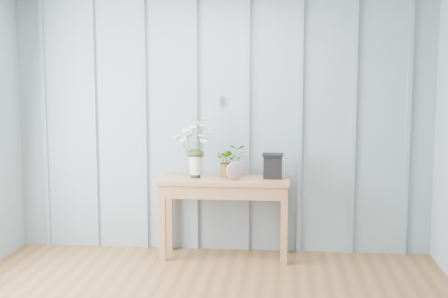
# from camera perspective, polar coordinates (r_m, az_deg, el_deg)

# --- Properties ---
(room_shell) EXTENTS (4.00, 4.50, 2.50)m
(room_shell) POSITION_cam_1_polar(r_m,az_deg,el_deg) (4.64, -1.88, 10.21)
(room_shell) COLOR #879BA4
(room_shell) RESTS_ON ground
(sideboard) EXTENTS (1.20, 0.45, 0.75)m
(sideboard) POSITION_cam_1_polar(r_m,az_deg,el_deg) (5.81, 0.05, -3.80)
(sideboard) COLOR #A76F49
(sideboard) RESTS_ON ground
(daisy_vase) EXTENTS (0.41, 0.31, 0.58)m
(daisy_vase) POSITION_cam_1_polar(r_m,az_deg,el_deg) (5.77, -2.64, 0.90)
(daisy_vase) COLOR black
(daisy_vase) RESTS_ON sideboard
(spider_plant) EXTENTS (0.33, 0.31, 0.31)m
(spider_plant) POSITION_cam_1_polar(r_m,az_deg,el_deg) (5.83, 0.63, -1.07)
(spider_plant) COLOR #1F3414
(spider_plant) RESTS_ON sideboard
(felt_disc_vessel) EXTENTS (0.17, 0.13, 0.17)m
(felt_disc_vessel) POSITION_cam_1_polar(r_m,az_deg,el_deg) (5.68, 0.98, -2.00)
(felt_disc_vessel) COLOR #83455D
(felt_disc_vessel) RESTS_ON sideboard
(carved_box) EXTENTS (0.19, 0.15, 0.23)m
(carved_box) POSITION_cam_1_polar(r_m,az_deg,el_deg) (5.77, 4.48, -1.54)
(carved_box) COLOR black
(carved_box) RESTS_ON sideboard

